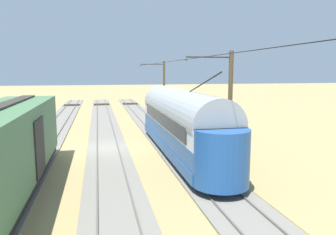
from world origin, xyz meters
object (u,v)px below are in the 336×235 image
coach_adjacent (5,146)px  switch_stand (167,120)px  catenary_pole_foreground (163,87)px  catenary_pole_mid_near (229,102)px  vintage_streetcar (180,121)px

coach_adjacent → switch_stand: (-10.67, -15.29, -1.46)m
catenary_pole_foreground → catenary_pole_mid_near: size_ratio=1.00×
catenary_pole_mid_near → switch_stand: (1.50, -11.61, -2.84)m
vintage_streetcar → switch_stand: 10.52m
vintage_streetcar → catenary_pole_mid_near: size_ratio=2.51×
coach_adjacent → catenary_pole_foreground: bearing=-116.5°
catenary_pole_mid_near → switch_stand: bearing=-82.6°
catenary_pole_foreground → switch_stand: size_ratio=5.46×
catenary_pole_foreground → coach_adjacent: bearing=63.5°
catenary_pole_foreground → vintage_streetcar: bearing=81.8°
coach_adjacent → catenary_pole_foreground: size_ratio=1.91×
vintage_streetcar → switch_stand: bearing=-97.2°
catenary_pole_foreground → catenary_pole_mid_near: 20.73m
vintage_streetcar → catenary_pole_foreground: bearing=-98.2°
coach_adjacent → catenary_pole_foreground: 27.32m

